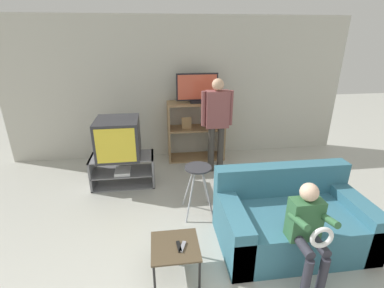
{
  "coord_description": "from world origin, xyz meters",
  "views": [
    {
      "loc": [
        -0.47,
        -1.29,
        2.28
      ],
      "look_at": [
        -0.01,
        2.15,
        0.9
      ],
      "focal_mm": 26.0,
      "sensor_mm": 36.0,
      "label": 1
    }
  ],
  "objects_px": {
    "tv_stand": "(123,171)",
    "person_standing_adult": "(217,117)",
    "folding_stool": "(198,176)",
    "snack_table": "(175,248)",
    "couch": "(290,220)",
    "remote_control_black": "(179,247)",
    "television_main": "(118,138)",
    "remote_control_white": "(183,247)",
    "television_flat": "(197,89)",
    "media_shelf": "(196,130)",
    "person_seated_child": "(308,228)"
  },
  "relations": [
    {
      "from": "tv_stand",
      "to": "couch",
      "type": "xyz_separation_m",
      "value": [
        2.04,
        -1.61,
        0.04
      ]
    },
    {
      "from": "media_shelf",
      "to": "television_flat",
      "type": "bearing_deg",
      "value": -56.96
    },
    {
      "from": "couch",
      "to": "person_standing_adult",
      "type": "distance_m",
      "value": 2.08
    },
    {
      "from": "television_flat",
      "to": "folding_stool",
      "type": "height_order",
      "value": "television_flat"
    },
    {
      "from": "television_flat",
      "to": "snack_table",
      "type": "relative_size",
      "value": 1.59
    },
    {
      "from": "remote_control_black",
      "to": "remote_control_white",
      "type": "bearing_deg",
      "value": -15.33
    },
    {
      "from": "television_main",
      "to": "remote_control_black",
      "type": "distance_m",
      "value": 2.14
    },
    {
      "from": "remote_control_white",
      "to": "person_standing_adult",
      "type": "height_order",
      "value": "person_standing_adult"
    },
    {
      "from": "television_main",
      "to": "television_flat",
      "type": "distance_m",
      "value": 1.68
    },
    {
      "from": "couch",
      "to": "remote_control_black",
      "type": "bearing_deg",
      "value": -165.71
    },
    {
      "from": "television_main",
      "to": "remote_control_white",
      "type": "distance_m",
      "value": 2.16
    },
    {
      "from": "tv_stand",
      "to": "television_flat",
      "type": "relative_size",
      "value": 1.31
    },
    {
      "from": "media_shelf",
      "to": "person_seated_child",
      "type": "xyz_separation_m",
      "value": [
        0.6,
        -3.02,
        0.05
      ]
    },
    {
      "from": "couch",
      "to": "remote_control_white",
      "type": "bearing_deg",
      "value": -165.07
    },
    {
      "from": "remote_control_white",
      "to": "person_standing_adult",
      "type": "bearing_deg",
      "value": 91.29
    },
    {
      "from": "television_flat",
      "to": "person_standing_adult",
      "type": "height_order",
      "value": "television_flat"
    },
    {
      "from": "tv_stand",
      "to": "media_shelf",
      "type": "height_order",
      "value": "media_shelf"
    },
    {
      "from": "television_main",
      "to": "person_seated_child",
      "type": "xyz_separation_m",
      "value": [
        1.93,
        -2.17,
        -0.17
      ]
    },
    {
      "from": "television_flat",
      "to": "snack_table",
      "type": "height_order",
      "value": "television_flat"
    },
    {
      "from": "couch",
      "to": "person_seated_child",
      "type": "bearing_deg",
      "value": -103.8
    },
    {
      "from": "media_shelf",
      "to": "person_standing_adult",
      "type": "bearing_deg",
      "value": -65.05
    },
    {
      "from": "folding_stool",
      "to": "media_shelf",
      "type": "bearing_deg",
      "value": 82.59
    },
    {
      "from": "folding_stool",
      "to": "snack_table",
      "type": "xyz_separation_m",
      "value": [
        -0.38,
        -1.01,
        -0.24
      ]
    },
    {
      "from": "remote_control_black",
      "to": "remote_control_white",
      "type": "distance_m",
      "value": 0.04
    },
    {
      "from": "television_main",
      "to": "snack_table",
      "type": "height_order",
      "value": "television_main"
    },
    {
      "from": "snack_table",
      "to": "person_seated_child",
      "type": "relative_size",
      "value": 0.45
    },
    {
      "from": "person_seated_child",
      "to": "remote_control_white",
      "type": "bearing_deg",
      "value": 170.03
    },
    {
      "from": "television_main",
      "to": "snack_table",
      "type": "distance_m",
      "value": 2.11
    },
    {
      "from": "remote_control_black",
      "to": "couch",
      "type": "xyz_separation_m",
      "value": [
        1.31,
        0.33,
        -0.07
      ]
    },
    {
      "from": "media_shelf",
      "to": "folding_stool",
      "type": "distance_m",
      "value": 1.79
    },
    {
      "from": "person_seated_child",
      "to": "couch",
      "type": "bearing_deg",
      "value": 76.2
    },
    {
      "from": "remote_control_black",
      "to": "couch",
      "type": "bearing_deg",
      "value": 9.07
    },
    {
      "from": "tv_stand",
      "to": "folding_stool",
      "type": "distance_m",
      "value": 1.44
    },
    {
      "from": "television_flat",
      "to": "person_seated_child",
      "type": "relative_size",
      "value": 0.72
    },
    {
      "from": "folding_stool",
      "to": "remote_control_white",
      "type": "height_order",
      "value": "folding_stool"
    },
    {
      "from": "tv_stand",
      "to": "person_standing_adult",
      "type": "height_order",
      "value": "person_standing_adult"
    },
    {
      "from": "snack_table",
      "to": "remote_control_black",
      "type": "xyz_separation_m",
      "value": [
        0.04,
        -0.03,
        0.05
      ]
    },
    {
      "from": "tv_stand",
      "to": "remote_control_black",
      "type": "distance_m",
      "value": 2.08
    },
    {
      "from": "tv_stand",
      "to": "television_flat",
      "type": "bearing_deg",
      "value": 32.69
    },
    {
      "from": "media_shelf",
      "to": "remote_control_black",
      "type": "height_order",
      "value": "media_shelf"
    },
    {
      "from": "remote_control_white",
      "to": "couch",
      "type": "bearing_deg",
      "value": 36.02
    },
    {
      "from": "tv_stand",
      "to": "remote_control_white",
      "type": "relative_size",
      "value": 6.81
    },
    {
      "from": "television_main",
      "to": "television_flat",
      "type": "xyz_separation_m",
      "value": [
        1.34,
        0.83,
        0.57
      ]
    },
    {
      "from": "television_main",
      "to": "person_standing_adult",
      "type": "bearing_deg",
      "value": 9.9
    },
    {
      "from": "media_shelf",
      "to": "person_seated_child",
      "type": "distance_m",
      "value": 3.08
    },
    {
      "from": "media_shelf",
      "to": "remote_control_black",
      "type": "distance_m",
      "value": 2.88
    },
    {
      "from": "remote_control_black",
      "to": "television_flat",
      "type": "bearing_deg",
      "value": 72.83
    },
    {
      "from": "folding_stool",
      "to": "remote_control_black",
      "type": "xyz_separation_m",
      "value": [
        -0.34,
        -1.04,
        -0.2
      ]
    },
    {
      "from": "remote_control_black",
      "to": "person_seated_child",
      "type": "bearing_deg",
      "value": -15.19
    },
    {
      "from": "television_main",
      "to": "remote_control_black",
      "type": "relative_size",
      "value": 4.54
    }
  ]
}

